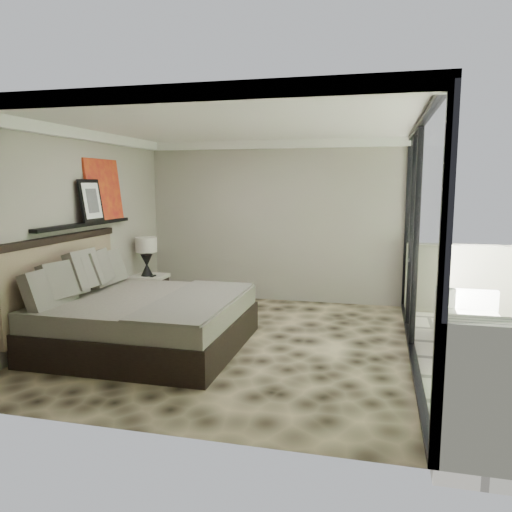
% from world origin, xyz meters
% --- Properties ---
extents(floor, '(5.00, 5.00, 0.00)m').
position_xyz_m(floor, '(0.00, 0.00, 0.00)').
color(floor, black).
rests_on(floor, ground).
extents(ceiling, '(4.50, 5.00, 0.02)m').
position_xyz_m(ceiling, '(0.00, 0.00, 2.79)').
color(ceiling, silver).
rests_on(ceiling, back_wall).
extents(back_wall, '(4.50, 0.02, 2.80)m').
position_xyz_m(back_wall, '(0.00, 2.49, 1.40)').
color(back_wall, gray).
rests_on(back_wall, floor).
extents(left_wall, '(0.02, 5.00, 2.80)m').
position_xyz_m(left_wall, '(-2.24, 0.00, 1.40)').
color(left_wall, gray).
rests_on(left_wall, floor).
extents(glass_wall, '(0.08, 5.00, 2.80)m').
position_xyz_m(glass_wall, '(2.25, 0.00, 1.40)').
color(glass_wall, white).
rests_on(glass_wall, floor).
extents(picture_ledge, '(0.12, 2.20, 0.05)m').
position_xyz_m(picture_ledge, '(-2.18, 0.10, 1.50)').
color(picture_ledge, black).
rests_on(picture_ledge, left_wall).
extents(bed, '(2.40, 2.32, 1.33)m').
position_xyz_m(bed, '(-1.12, -0.46, 0.39)').
color(bed, black).
rests_on(bed, floor).
extents(nightstand, '(0.67, 0.67, 0.55)m').
position_xyz_m(nightstand, '(-1.98, 1.59, 0.28)').
color(nightstand, black).
rests_on(nightstand, floor).
extents(table_lamp, '(0.36, 0.36, 0.65)m').
position_xyz_m(table_lamp, '(-1.98, 1.53, 0.94)').
color(table_lamp, black).
rests_on(table_lamp, nightstand).
extents(abstract_canvas, '(0.13, 0.90, 0.90)m').
position_xyz_m(abstract_canvas, '(-2.19, 0.63, 1.97)').
color(abstract_canvas, '#A5190E').
rests_on(abstract_canvas, picture_ledge).
extents(framed_print, '(0.11, 0.50, 0.60)m').
position_xyz_m(framed_print, '(-2.14, 0.19, 1.82)').
color(framed_print, black).
rests_on(framed_print, picture_ledge).
extents(lounger, '(0.83, 1.63, 0.63)m').
position_xyz_m(lounger, '(2.98, 0.37, 0.20)').
color(lounger, silver).
rests_on(lounger, terrace_slab).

